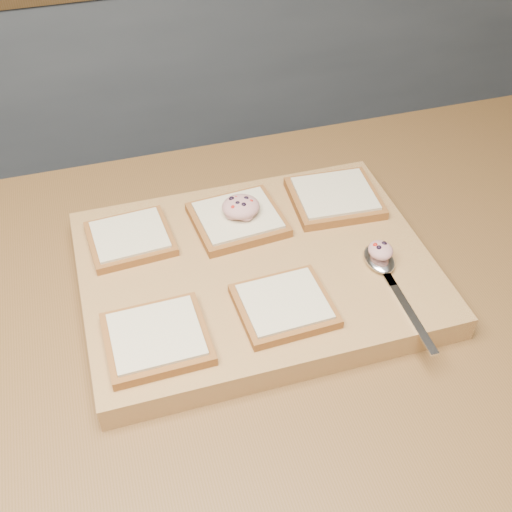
% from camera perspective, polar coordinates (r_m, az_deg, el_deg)
% --- Properties ---
extents(island_counter, '(2.00, 0.80, 0.90)m').
position_cam_1_polar(island_counter, '(1.22, -0.66, -19.07)').
color(island_counter, slate).
rests_on(island_counter, ground).
extents(back_counter, '(3.60, 0.62, 0.94)m').
position_cam_1_polar(back_counter, '(2.25, -11.18, 14.19)').
color(back_counter, slate).
rests_on(back_counter, ground).
extents(cutting_board, '(0.47, 0.35, 0.04)m').
position_cam_1_polar(cutting_board, '(0.88, -0.00, -1.43)').
color(cutting_board, '#A98748').
rests_on(cutting_board, island_counter).
extents(bread_far_left, '(0.12, 0.11, 0.02)m').
position_cam_1_polar(bread_far_left, '(0.91, -11.12, 1.58)').
color(bread_far_left, brown).
rests_on(bread_far_left, cutting_board).
extents(bread_far_center, '(0.13, 0.12, 0.02)m').
position_cam_1_polar(bread_far_center, '(0.92, -1.64, 3.31)').
color(bread_far_center, brown).
rests_on(bread_far_center, cutting_board).
extents(bread_far_right, '(0.13, 0.12, 0.02)m').
position_cam_1_polar(bread_far_right, '(0.97, 7.00, 5.21)').
color(bread_far_right, brown).
rests_on(bread_far_right, cutting_board).
extents(bread_near_left, '(0.12, 0.11, 0.02)m').
position_cam_1_polar(bread_near_left, '(0.77, -8.83, -7.21)').
color(bread_near_left, brown).
rests_on(bread_near_left, cutting_board).
extents(bread_near_center, '(0.12, 0.11, 0.02)m').
position_cam_1_polar(bread_near_center, '(0.80, 2.51, -4.39)').
color(bread_near_center, brown).
rests_on(bread_near_center, cutting_board).
extents(tuna_salad_dollop, '(0.05, 0.05, 0.03)m').
position_cam_1_polar(tuna_salad_dollop, '(0.91, -1.36, 4.42)').
color(tuna_salad_dollop, tan).
rests_on(tuna_salad_dollop, bread_far_center).
extents(spoon, '(0.04, 0.19, 0.01)m').
position_cam_1_polar(spoon, '(0.87, 11.24, -0.90)').
color(spoon, silver).
rests_on(spoon, cutting_board).
extents(spoon_salad, '(0.03, 0.04, 0.02)m').
position_cam_1_polar(spoon_salad, '(0.87, 11.01, 0.52)').
color(spoon_salad, tan).
rests_on(spoon_salad, spoon).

